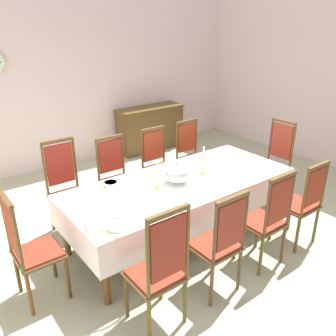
{
  "coord_description": "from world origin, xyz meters",
  "views": [
    {
      "loc": [
        -2.42,
        -2.98,
        2.5
      ],
      "look_at": [
        -0.19,
        -0.06,
        0.97
      ],
      "focal_mm": 37.44,
      "sensor_mm": 36.0,
      "label": 1
    }
  ],
  "objects_px": {
    "chair_south_b": "(219,242)",
    "candlestick_west": "(158,178)",
    "chair_south_c": "(267,218)",
    "sideboard": "(150,128)",
    "bowl_near_right": "(117,226)",
    "spoon_primary": "(100,187)",
    "bowl_near_left": "(111,183)",
    "soup_tureen": "(177,173)",
    "chair_south_a": "(160,269)",
    "chair_head_east": "(274,160)",
    "chair_north_b": "(116,175)",
    "chair_south_d": "(302,202)",
    "chair_north_c": "(158,164)",
    "chair_head_west": "(30,247)",
    "candlestick_east": "(203,163)",
    "chair_north_d": "(192,154)",
    "spoon_secondary": "(103,231)",
    "chair_north_a": "(66,187)"
  },
  "relations": [
    {
      "from": "chair_south_c",
      "to": "candlestick_west",
      "type": "distance_m",
      "value": 1.26
    },
    {
      "from": "chair_north_a",
      "to": "spoon_primary",
      "type": "bearing_deg",
      "value": 108.97
    },
    {
      "from": "chair_south_d",
      "to": "bowl_near_right",
      "type": "xyz_separation_m",
      "value": [
        -2.15,
        0.54,
        0.21
      ]
    },
    {
      "from": "chair_north_d",
      "to": "chair_south_c",
      "type": "bearing_deg",
      "value": 71.78
    },
    {
      "from": "chair_south_d",
      "to": "chair_south_c",
      "type": "bearing_deg",
      "value": -179.74
    },
    {
      "from": "chair_north_d",
      "to": "spoon_primary",
      "type": "relative_size",
      "value": 6.19
    },
    {
      "from": "chair_north_d",
      "to": "candlestick_east",
      "type": "xyz_separation_m",
      "value": [
        -0.68,
        -0.98,
        0.33
      ]
    },
    {
      "from": "chair_north_a",
      "to": "chair_south_b",
      "type": "xyz_separation_m",
      "value": [
        0.7,
        -1.97,
        -0.03
      ]
    },
    {
      "from": "chair_south_c",
      "to": "sideboard",
      "type": "relative_size",
      "value": 0.78
    },
    {
      "from": "chair_south_b",
      "to": "chair_north_c",
      "type": "xyz_separation_m",
      "value": [
        0.71,
        1.97,
        -0.01
      ]
    },
    {
      "from": "sideboard",
      "to": "chair_head_west",
      "type": "bearing_deg",
      "value": 40.95
    },
    {
      "from": "sideboard",
      "to": "chair_head_east",
      "type": "bearing_deg",
      "value": 94.6
    },
    {
      "from": "candlestick_west",
      "to": "bowl_near_right",
      "type": "distance_m",
      "value": 0.91
    },
    {
      "from": "chair_north_b",
      "to": "chair_south_d",
      "type": "bearing_deg",
      "value": 124.67
    },
    {
      "from": "soup_tureen",
      "to": "chair_north_c",
      "type": "bearing_deg",
      "value": 66.06
    },
    {
      "from": "chair_south_b",
      "to": "chair_head_west",
      "type": "height_order",
      "value": "chair_head_west"
    },
    {
      "from": "soup_tureen",
      "to": "bowl_near_left",
      "type": "bearing_deg",
      "value": 148.87
    },
    {
      "from": "chair_north_a",
      "to": "bowl_near_right",
      "type": "distance_m",
      "value": 1.45
    },
    {
      "from": "chair_head_east",
      "to": "candlestick_east",
      "type": "relative_size",
      "value": 3.32
    },
    {
      "from": "chair_head_west",
      "to": "soup_tureen",
      "type": "relative_size",
      "value": 3.73
    },
    {
      "from": "chair_head_west",
      "to": "candlestick_east",
      "type": "relative_size",
      "value": 3.21
    },
    {
      "from": "bowl_near_right",
      "to": "spoon_primary",
      "type": "bearing_deg",
      "value": 72.13
    },
    {
      "from": "chair_south_a",
      "to": "bowl_near_left",
      "type": "height_order",
      "value": "chair_south_a"
    },
    {
      "from": "bowl_near_right",
      "to": "chair_south_b",
      "type": "bearing_deg",
      "value": -34.38
    },
    {
      "from": "chair_north_c",
      "to": "chair_south_c",
      "type": "bearing_deg",
      "value": 90.0
    },
    {
      "from": "candlestick_east",
      "to": "chair_north_a",
      "type": "bearing_deg",
      "value": 144.51
    },
    {
      "from": "candlestick_west",
      "to": "spoon_primary",
      "type": "relative_size",
      "value": 1.88
    },
    {
      "from": "chair_head_west",
      "to": "soup_tureen",
      "type": "xyz_separation_m",
      "value": [
        1.74,
        0.0,
        0.29
      ]
    },
    {
      "from": "chair_south_c",
      "to": "chair_north_c",
      "type": "bearing_deg",
      "value": 90.0
    },
    {
      "from": "chair_south_a",
      "to": "bowl_near_right",
      "type": "bearing_deg",
      "value": 99.06
    },
    {
      "from": "chair_south_c",
      "to": "candlestick_west",
      "type": "height_order",
      "value": "chair_south_c"
    },
    {
      "from": "chair_head_east",
      "to": "soup_tureen",
      "type": "bearing_deg",
      "value": 90.0
    },
    {
      "from": "spoon_primary",
      "to": "spoon_secondary",
      "type": "xyz_separation_m",
      "value": [
        -0.4,
        -0.84,
        0.0
      ]
    },
    {
      "from": "chair_south_a",
      "to": "chair_south_b",
      "type": "bearing_deg",
      "value": 0.49
    },
    {
      "from": "soup_tureen",
      "to": "bowl_near_right",
      "type": "bearing_deg",
      "value": -157.41
    },
    {
      "from": "spoon_primary",
      "to": "chair_head_east",
      "type": "bearing_deg",
      "value": -13.95
    },
    {
      "from": "chair_north_b",
      "to": "chair_south_d",
      "type": "relative_size",
      "value": 1.02
    },
    {
      "from": "chair_south_a",
      "to": "candlestick_east",
      "type": "relative_size",
      "value": 3.38
    },
    {
      "from": "chair_north_b",
      "to": "spoon_primary",
      "type": "xyz_separation_m",
      "value": [
        -0.51,
        -0.56,
        0.19
      ]
    },
    {
      "from": "chair_north_b",
      "to": "soup_tureen",
      "type": "relative_size",
      "value": 3.56
    },
    {
      "from": "chair_south_b",
      "to": "candlestick_west",
      "type": "height_order",
      "value": "chair_south_b"
    },
    {
      "from": "bowl_near_left",
      "to": "spoon_secondary",
      "type": "relative_size",
      "value": 1.03
    },
    {
      "from": "chair_north_b",
      "to": "sideboard",
      "type": "distance_m",
      "value": 2.72
    },
    {
      "from": "chair_north_a",
      "to": "chair_north_c",
      "type": "relative_size",
      "value": 1.09
    },
    {
      "from": "chair_south_c",
      "to": "bowl_near_right",
      "type": "xyz_separation_m",
      "value": [
        -1.5,
        0.54,
        0.2
      ]
    },
    {
      "from": "chair_south_c",
      "to": "bowl_near_left",
      "type": "relative_size",
      "value": 6.26
    },
    {
      "from": "chair_north_a",
      "to": "chair_head_west",
      "type": "distance_m",
      "value": 1.25
    },
    {
      "from": "bowl_near_right",
      "to": "spoon_primary",
      "type": "relative_size",
      "value": 0.99
    },
    {
      "from": "chair_north_d",
      "to": "spoon_primary",
      "type": "bearing_deg",
      "value": 16.58
    },
    {
      "from": "chair_south_c",
      "to": "bowl_near_right",
      "type": "relative_size",
      "value": 6.42
    }
  ]
}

